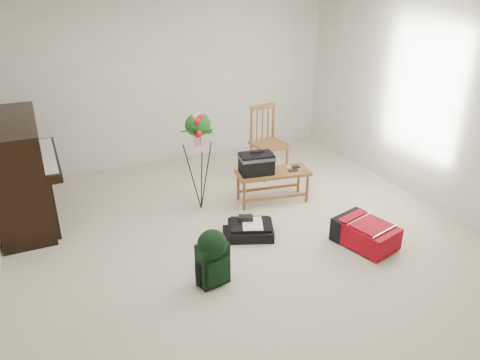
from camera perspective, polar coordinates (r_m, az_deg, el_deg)
name	(u,v)px	position (r m, az deg, el deg)	size (l,w,h in m)	color
floor	(250,244)	(5.21, 1.19, -7.84)	(5.00, 5.50, 0.01)	beige
ceiling	(252,3)	(4.39, 1.49, 20.76)	(5.00, 5.50, 0.01)	white
wall_back	(171,80)	(7.14, -8.39, 11.96)	(5.00, 0.04, 2.50)	beige
wall_right	(440,108)	(6.11, 23.23, 8.03)	(0.04, 5.50, 2.50)	beige
piano	(21,174)	(5.99, -25.14, 0.68)	(0.71, 1.50, 1.25)	black
bench	(262,167)	(5.85, 2.75, 1.60)	(0.98, 0.52, 0.72)	brown
dining_chair	(268,142)	(6.72, 3.44, 4.62)	(0.48, 0.48, 1.01)	brown
red_suitcase	(363,231)	(5.33, 14.75, -6.09)	(0.58, 0.74, 0.27)	#AE071A
black_duffel	(250,229)	(5.33, 1.27, -6.01)	(0.62, 0.57, 0.21)	black
green_backpack	(213,255)	(4.47, -3.35, -9.14)	(0.32, 0.29, 0.58)	black
flower_stand	(199,163)	(5.68, -4.97, 2.14)	(0.52, 0.52, 1.29)	black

